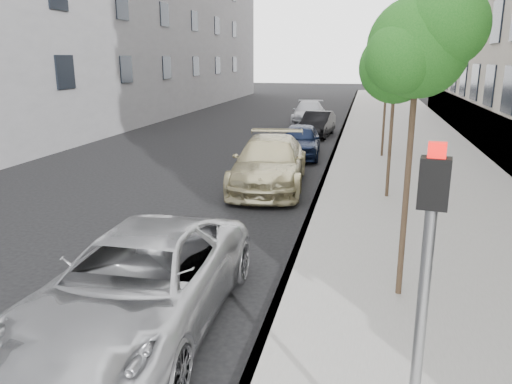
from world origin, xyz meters
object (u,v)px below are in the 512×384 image
(sedan_blue, at_px, (300,141))
(minivan, at_px, (140,284))
(signal_pole, at_px, (424,289))
(tree_mid, at_px, (396,68))
(suv, at_px, (270,163))
(sedan_rear, at_px, (309,113))
(sedan_black, at_px, (317,124))
(tree_near, at_px, (420,47))
(tree_far, at_px, (388,64))

(sedan_blue, bearing_deg, minivan, -96.22)
(sedan_blue, bearing_deg, signal_pole, -83.15)
(tree_mid, xyz_separation_m, signal_pole, (-0.18, -10.70, -1.64))
(signal_pole, distance_m, minivan, 4.74)
(suv, xyz_separation_m, sedan_rear, (-0.62, 16.50, -0.09))
(minivan, bearing_deg, sedan_black, 87.01)
(signal_pole, xyz_separation_m, sedan_rear, (-4.19, 28.09, -1.49))
(minivan, distance_m, sedan_blue, 14.63)
(signal_pole, distance_m, sedan_black, 23.30)
(tree_mid, bearing_deg, tree_near, -90.00)
(sedan_blue, bearing_deg, tree_near, -78.95)
(tree_near, distance_m, minivan, 5.63)
(tree_mid, xyz_separation_m, sedan_rear, (-4.37, 17.39, -3.13))
(tree_mid, distance_m, suv, 4.91)
(sedan_black, height_order, sedan_rear, sedan_rear)
(tree_near, xyz_separation_m, sedan_rear, (-4.37, 23.89, -3.55))
(tree_far, distance_m, sedan_black, 7.45)
(signal_pole, xyz_separation_m, sedan_black, (-3.15, 23.03, -1.55))
(tree_far, bearing_deg, tree_mid, -90.00)
(signal_pole, relative_size, minivan, 0.61)
(minivan, height_order, sedan_rear, minivan)
(signal_pole, relative_size, sedan_blue, 0.81)
(sedan_blue, distance_m, sedan_black, 6.03)
(tree_far, bearing_deg, minivan, -105.14)
(suv, relative_size, sedan_rear, 1.13)
(tree_far, distance_m, suv, 7.42)
(suv, height_order, sedan_black, suv)
(suv, xyz_separation_m, sedan_blue, (0.29, 5.42, -0.11))
(sedan_rear, bearing_deg, tree_mid, -79.38)
(tree_mid, height_order, sedan_rear, tree_mid)
(suv, relative_size, sedan_black, 1.39)
(suv, bearing_deg, minivan, -96.38)
(sedan_blue, bearing_deg, sedan_black, 84.68)
(tree_near, bearing_deg, tree_far, 90.00)
(sedan_blue, relative_size, sedan_black, 1.02)
(suv, bearing_deg, tree_near, -67.86)
(tree_near, height_order, sedan_rear, tree_near)
(minivan, distance_m, suv, 9.20)
(tree_near, distance_m, sedan_black, 19.46)
(signal_pole, bearing_deg, sedan_black, 106.34)
(minivan, relative_size, sedan_black, 1.35)
(signal_pole, distance_m, suv, 12.21)
(tree_far, xyz_separation_m, sedan_blue, (-3.46, -0.20, -3.19))
(tree_mid, height_order, minivan, tree_mid)
(sedan_rear, bearing_deg, sedan_black, -81.80)
(sedan_black, bearing_deg, suv, -87.14)
(tree_mid, height_order, signal_pole, tree_mid)
(tree_mid, xyz_separation_m, tree_far, (0.00, 6.50, 0.04))
(sedan_blue, bearing_deg, sedan_rear, 90.66)
(tree_near, bearing_deg, minivan, -155.64)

